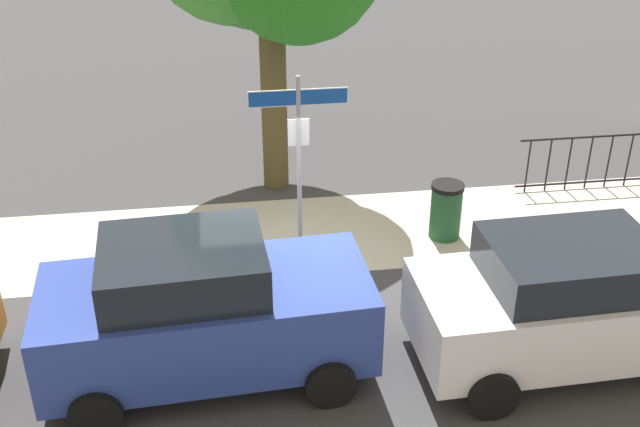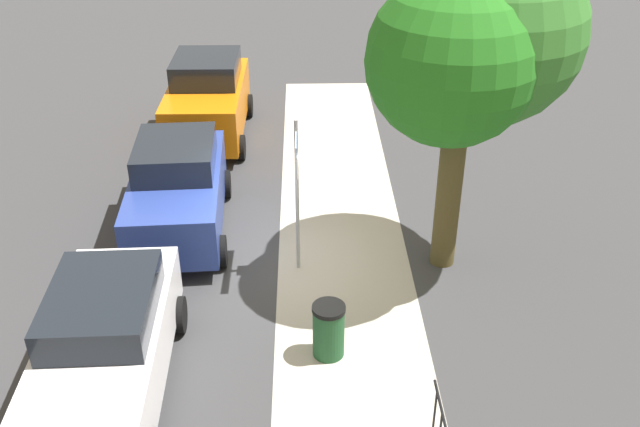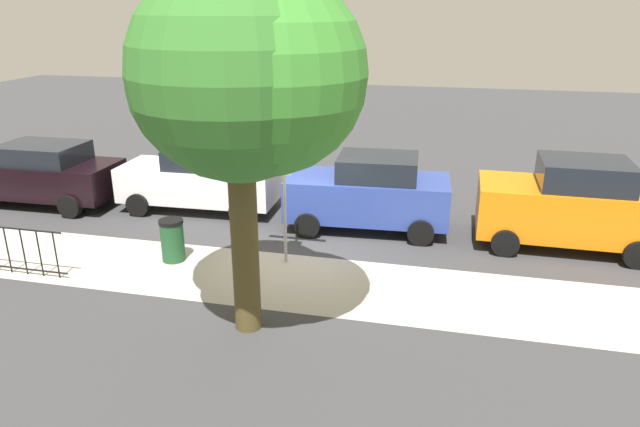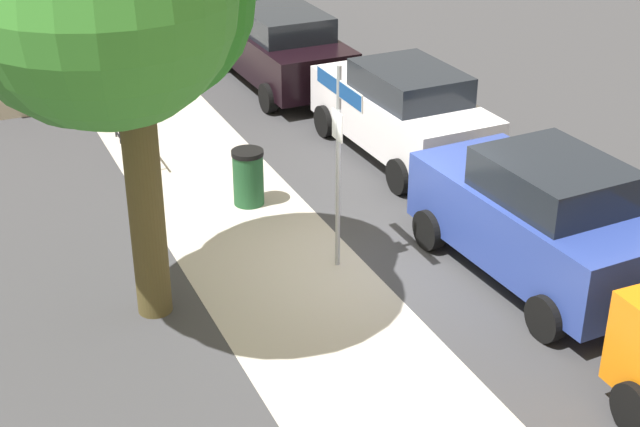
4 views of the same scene
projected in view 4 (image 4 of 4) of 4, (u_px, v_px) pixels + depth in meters
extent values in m
plane|color=#38383A|center=(369.00, 266.00, 13.95)|extent=(60.00, 60.00, 0.00)
cube|color=#B2AB9E|center=(242.00, 227.00, 15.11)|extent=(24.00, 2.60, 0.00)
cylinder|color=#9EA0A5|center=(338.00, 170.00, 13.31)|extent=(0.07, 0.07, 3.12)
cube|color=#144799|center=(339.00, 88.00, 12.76)|extent=(1.43, 0.02, 0.22)
cube|color=white|center=(339.00, 88.00, 12.76)|extent=(1.46, 0.02, 0.25)
cube|color=silver|center=(337.00, 126.00, 13.00)|extent=(0.32, 0.02, 0.42)
cylinder|color=#4D4223|center=(146.00, 204.00, 12.13)|extent=(0.47, 0.47, 3.29)
sphere|color=#358024|center=(112.00, 4.00, 10.91)|extent=(2.67, 2.67, 2.67)
cylinder|color=black|center=(636.00, 409.00, 10.45)|extent=(0.64, 0.23, 0.64)
cube|color=#2B3F92|center=(537.00, 224.00, 13.35)|extent=(4.19, 2.01, 1.05)
cube|color=black|center=(554.00, 180.00, 12.79)|extent=(2.05, 1.68, 0.58)
cylinder|color=black|center=(429.00, 230.00, 14.33)|extent=(0.65, 0.25, 0.64)
cylinder|color=black|center=(522.00, 206.00, 15.06)|extent=(0.65, 0.25, 0.64)
cylinder|color=black|center=(546.00, 318.00, 12.11)|extent=(0.65, 0.25, 0.64)
cube|color=white|center=(401.00, 116.00, 17.43)|extent=(4.40, 1.85, 0.95)
cube|color=black|center=(410.00, 82.00, 16.88)|extent=(2.13, 1.58, 0.53)
cylinder|color=black|center=(325.00, 121.00, 18.50)|extent=(0.65, 0.24, 0.64)
cylinder|color=black|center=(400.00, 108.00, 19.16)|extent=(0.65, 0.24, 0.64)
cylinder|color=black|center=(400.00, 176.00, 16.11)|extent=(0.65, 0.24, 0.64)
cylinder|color=black|center=(482.00, 159.00, 16.78)|extent=(0.65, 0.24, 0.64)
cube|color=black|center=(279.00, 51.00, 21.14)|extent=(4.73, 1.91, 0.94)
cube|color=black|center=(283.00, 23.00, 20.58)|extent=(2.28, 1.65, 0.53)
cylinder|color=black|center=(219.00, 57.00, 22.30)|extent=(0.64, 0.23, 0.64)
cylinder|color=black|center=(289.00, 48.00, 22.99)|extent=(0.64, 0.23, 0.64)
cylinder|color=black|center=(268.00, 98.00, 19.71)|extent=(0.64, 0.23, 0.64)
cylinder|color=black|center=(346.00, 86.00, 20.40)|extent=(0.64, 0.23, 0.64)
cube|color=#186C2F|center=(219.00, 2.00, 25.09)|extent=(4.22, 2.07, 1.01)
cylinder|color=black|center=(171.00, 13.00, 26.05)|extent=(0.65, 0.26, 0.64)
cylinder|color=black|center=(231.00, 5.00, 26.80)|extent=(0.65, 0.26, 0.64)
cylinder|color=black|center=(207.00, 37.00, 23.84)|extent=(0.65, 0.26, 0.64)
cylinder|color=black|center=(271.00, 28.00, 24.59)|extent=(0.65, 0.26, 0.64)
cylinder|color=black|center=(116.00, 93.00, 17.80)|extent=(3.57, 0.04, 0.04)
cylinder|color=black|center=(120.00, 138.00, 18.22)|extent=(3.57, 0.04, 0.04)
cylinder|color=black|center=(138.00, 147.00, 16.74)|extent=(0.03, 0.03, 1.05)
cylinder|color=black|center=(133.00, 140.00, 17.07)|extent=(0.03, 0.03, 1.05)
cylinder|color=black|center=(128.00, 133.00, 17.39)|extent=(0.03, 0.03, 1.05)
cylinder|color=black|center=(123.00, 126.00, 17.71)|extent=(0.03, 0.03, 1.05)
cylinder|color=black|center=(118.00, 119.00, 18.04)|extent=(0.03, 0.03, 1.05)
cylinder|color=black|center=(114.00, 112.00, 18.36)|extent=(0.03, 0.03, 1.05)
cylinder|color=black|center=(109.00, 106.00, 18.68)|extent=(0.03, 0.03, 1.05)
cylinder|color=black|center=(105.00, 100.00, 19.01)|extent=(0.03, 0.03, 1.05)
cylinder|color=black|center=(101.00, 94.00, 19.33)|extent=(0.03, 0.03, 1.05)
cube|color=tan|center=(7.00, 36.00, 20.21)|extent=(2.99, 2.49, 2.72)
cylinder|color=#1E4C28|center=(248.00, 179.00, 15.68)|extent=(0.52, 0.52, 0.90)
cylinder|color=black|center=(247.00, 153.00, 15.46)|extent=(0.55, 0.55, 0.08)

